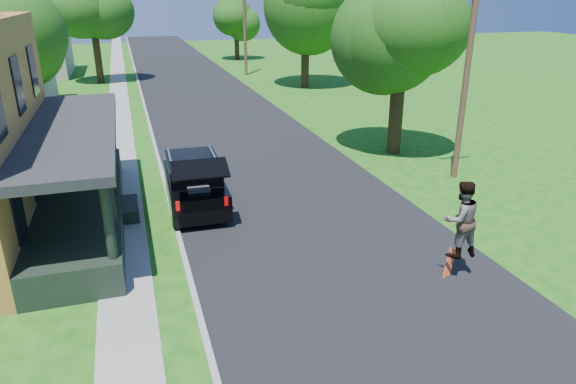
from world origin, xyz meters
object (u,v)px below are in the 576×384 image
object	(u,v)px
tree_right_near	(401,37)
utility_pole_near	(466,82)
skateboarder	(461,219)
black_suv	(194,183)

from	to	relation	value
tree_right_near	utility_pole_near	xyz separation A→B (m)	(0.75, -3.74, -1.37)
skateboarder	tree_right_near	size ratio (longest dim) A/B	0.26
skateboarder	tree_right_near	world-z (taller)	tree_right_near
black_suv	skateboarder	size ratio (longest dim) A/B	2.37
tree_right_near	skateboarder	bearing A→B (deg)	-109.98
black_suv	tree_right_near	distance (m)	10.97
utility_pole_near	black_suv	bearing A→B (deg)	-174.45
black_suv	skateboarder	xyz separation A→B (m)	(5.70, -6.70, 0.77)
black_suv	utility_pole_near	world-z (taller)	utility_pole_near
black_suv	skateboarder	world-z (taller)	skateboarder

